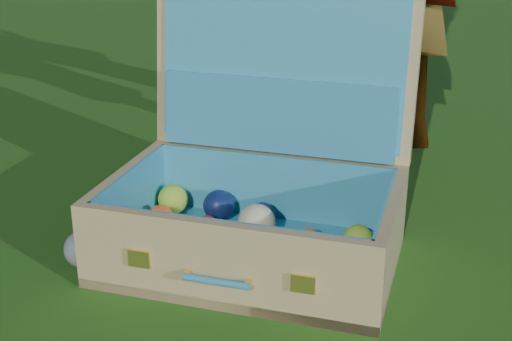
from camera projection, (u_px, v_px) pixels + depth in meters
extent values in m
plane|color=#215114|center=(306.00, 301.00, 1.40)|extent=(60.00, 60.00, 0.00)
sphere|color=teal|center=(83.00, 249.00, 1.52)|extent=(0.08, 0.08, 0.08)
cube|color=tan|center=(251.00, 258.00, 1.54)|extent=(0.67, 0.51, 0.02)
cube|color=tan|center=(221.00, 267.00, 1.34)|extent=(0.60, 0.13, 0.18)
cube|color=tan|center=(275.00, 190.00, 1.69)|extent=(0.60, 0.13, 0.18)
cube|color=tan|center=(126.00, 208.00, 1.59)|extent=(0.08, 0.36, 0.18)
cube|color=tan|center=(390.00, 243.00, 1.44)|extent=(0.08, 0.36, 0.18)
cube|color=teal|center=(251.00, 252.00, 1.54)|extent=(0.62, 0.45, 0.01)
cube|color=teal|center=(224.00, 258.00, 1.35)|extent=(0.56, 0.10, 0.16)
cube|color=teal|center=(274.00, 188.00, 1.67)|extent=(0.56, 0.10, 0.16)
cube|color=teal|center=(132.00, 204.00, 1.59)|extent=(0.07, 0.36, 0.16)
cube|color=teal|center=(384.00, 237.00, 1.44)|extent=(0.07, 0.36, 0.16)
cube|color=tan|center=(283.00, 65.00, 1.63)|extent=(0.62, 0.19, 0.41)
cube|color=teal|center=(280.00, 66.00, 1.61)|extent=(0.57, 0.15, 0.36)
cube|color=teal|center=(277.00, 116.00, 1.63)|extent=(0.54, 0.13, 0.17)
cube|color=#F2C659|center=(139.00, 259.00, 1.37)|extent=(0.05, 0.02, 0.04)
cube|color=#F2C659|center=(303.00, 284.00, 1.29)|extent=(0.05, 0.02, 0.04)
cylinder|color=teal|center=(216.00, 282.00, 1.32)|extent=(0.13, 0.04, 0.01)
cube|color=#F2C659|center=(187.00, 275.00, 1.35)|extent=(0.02, 0.02, 0.01)
cube|color=#F2C659|center=(249.00, 284.00, 1.31)|extent=(0.02, 0.02, 0.01)
sphere|color=#AFCA31|center=(122.00, 247.00, 1.48)|extent=(0.07, 0.07, 0.07)
sphere|color=#B18F17|center=(179.00, 256.00, 1.44)|extent=(0.07, 0.07, 0.07)
sphere|color=silver|center=(231.00, 268.00, 1.41)|extent=(0.06, 0.06, 0.06)
sphere|color=#B20E13|center=(287.00, 280.00, 1.37)|extent=(0.05, 0.05, 0.05)
sphere|color=silver|center=(346.00, 281.00, 1.33)|extent=(0.09, 0.09, 0.09)
sphere|color=#AFCA31|center=(150.00, 232.00, 1.55)|extent=(0.06, 0.06, 0.06)
sphere|color=beige|center=(188.00, 238.00, 1.52)|extent=(0.07, 0.07, 0.07)
sphere|color=#AFCA31|center=(244.00, 246.00, 1.48)|extent=(0.07, 0.07, 0.07)
sphere|color=#AFCA31|center=(294.00, 255.00, 1.46)|extent=(0.06, 0.06, 0.06)
sphere|color=#FF4F15|center=(360.00, 265.00, 1.41)|extent=(0.07, 0.07, 0.07)
sphere|color=#FF4F15|center=(161.00, 218.00, 1.62)|extent=(0.06, 0.06, 0.06)
sphere|color=#B20E13|center=(207.00, 224.00, 1.61)|extent=(0.04, 0.04, 0.04)
sphere|color=beige|center=(257.00, 223.00, 1.57)|extent=(0.08, 0.08, 0.08)
sphere|color=#FF4F15|center=(308.00, 239.00, 1.53)|extent=(0.05, 0.05, 0.05)
sphere|color=#AFCA31|center=(358.00, 240.00, 1.51)|extent=(0.07, 0.07, 0.07)
sphere|color=#AFCA31|center=(173.00, 199.00, 1.71)|extent=(0.07, 0.07, 0.07)
sphere|color=#0E1C48|center=(219.00, 205.00, 1.67)|extent=(0.07, 0.07, 0.07)
sphere|color=#0E1C48|center=(262.00, 215.00, 1.64)|extent=(0.06, 0.06, 0.06)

